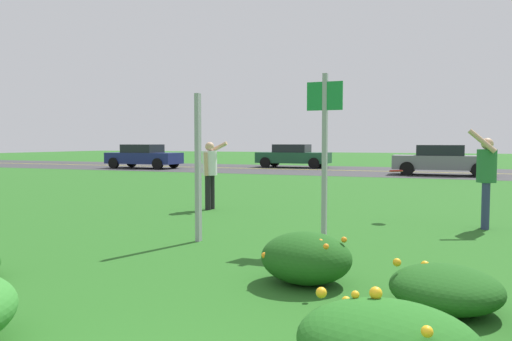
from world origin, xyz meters
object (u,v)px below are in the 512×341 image
object	(u,v)px
person_thrower_white_shirt	(210,169)
car_gray_center_right	(442,160)
frisbee_red	(396,171)
car_dark_green_center_left	(293,156)
car_navy_leftmost	(144,156)
person_catcher_green_shirt	(486,174)
sign_post_by_roadside	(325,141)
sign_post_near_path	(198,168)

from	to	relation	value
person_thrower_white_shirt	car_gray_center_right	bearing A→B (deg)	70.72
frisbee_red	car_dark_green_center_left	distance (m)	20.22
frisbee_red	car_gray_center_right	world-z (taller)	car_gray_center_right
frisbee_red	car_navy_leftmost	size ratio (longest dim) A/B	0.06
car_gray_center_right	frisbee_red	bearing A→B (deg)	-93.40
car_navy_leftmost	person_thrower_white_shirt	bearing A→B (deg)	-50.69
person_catcher_green_shirt	car_gray_center_right	size ratio (longest dim) A/B	0.40
sign_post_by_roadside	frisbee_red	size ratio (longest dim) A/B	9.74
sign_post_by_roadside	car_navy_leftmost	size ratio (longest dim) A/B	0.59
sign_post_near_path	car_gray_center_right	bearing A→B (deg)	78.56
car_dark_green_center_left	car_gray_center_right	bearing A→B (deg)	-25.74
person_catcher_green_shirt	sign_post_by_roadside	bearing A→B (deg)	-137.87
sign_post_near_path	car_dark_green_center_left	distance (m)	22.54
sign_post_by_roadside	person_thrower_white_shirt	size ratio (longest dim) A/B	1.65
sign_post_near_path	sign_post_by_roadside	xyz separation A→B (m)	(1.88, 0.65, 0.43)
car_dark_green_center_left	person_catcher_green_shirt	bearing A→B (deg)	-63.63
person_catcher_green_shirt	frisbee_red	world-z (taller)	person_catcher_green_shirt
sign_post_by_roadside	car_dark_green_center_left	bearing A→B (deg)	108.15
sign_post_by_roadside	frisbee_red	xyz separation A→B (m)	(0.85, 2.66, -0.60)
car_dark_green_center_left	sign_post_near_path	bearing A→B (deg)	-76.92
sign_post_near_path	car_gray_center_right	xyz separation A→B (m)	(3.59, 17.76, -0.43)
person_thrower_white_shirt	frisbee_red	xyz separation A→B (m)	(4.20, 0.02, 0.05)
person_catcher_green_shirt	car_dark_green_center_left	bearing A→B (deg)	116.37
person_catcher_green_shirt	frisbee_red	bearing A→B (deg)	165.28
sign_post_near_path	frisbee_red	size ratio (longest dim) A/B	8.64
car_dark_green_center_left	car_gray_center_right	size ratio (longest dim) A/B	1.00
car_gray_center_right	person_thrower_white_shirt	bearing A→B (deg)	-109.28
sign_post_near_path	car_gray_center_right	size ratio (longest dim) A/B	0.52
sign_post_by_roadside	person_thrower_white_shirt	distance (m)	4.31
car_navy_leftmost	person_catcher_green_shirt	bearing A→B (deg)	-40.10
car_navy_leftmost	car_gray_center_right	bearing A→B (deg)	0.00
person_catcher_green_shirt	car_dark_green_center_left	xyz separation A→B (m)	(-9.45, 19.07, -0.26)
sign_post_by_roadside	car_gray_center_right	size ratio (longest dim) A/B	0.59
person_thrower_white_shirt	car_dark_green_center_left	world-z (taller)	person_thrower_white_shirt
person_thrower_white_shirt	car_gray_center_right	xyz separation A→B (m)	(5.06, 14.47, -0.21)
person_thrower_white_shirt	person_catcher_green_shirt	size ratio (longest dim) A/B	0.88
frisbee_red	car_dark_green_center_left	bearing A→B (deg)	112.80
car_dark_green_center_left	frisbee_red	bearing A→B (deg)	-67.20
sign_post_near_path	sign_post_by_roadside	size ratio (longest dim) A/B	0.89
person_catcher_green_shirt	car_dark_green_center_left	world-z (taller)	person_catcher_green_shirt
sign_post_near_path	car_gray_center_right	distance (m)	18.13
person_catcher_green_shirt	car_navy_leftmost	distance (m)	23.09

